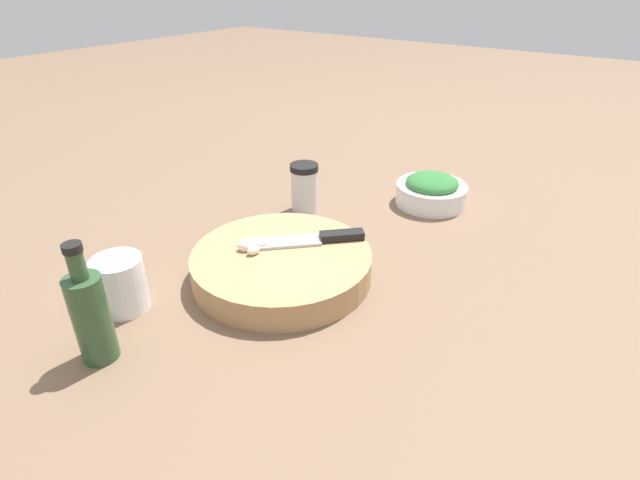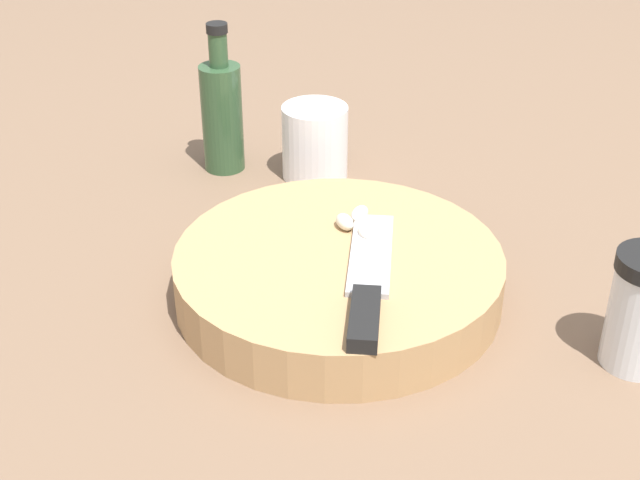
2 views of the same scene
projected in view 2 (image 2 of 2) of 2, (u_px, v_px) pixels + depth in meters
name	position (u px, v px, depth m)	size (l,w,h in m)	color
ground_plane	(352.00, 347.00, 0.71)	(5.00, 5.00, 0.00)	brown
cutting_board	(338.00, 275.00, 0.76)	(0.28, 0.28, 0.04)	tan
chef_knife	(368.00, 283.00, 0.70)	(0.16, 0.16, 0.01)	black
garlic_cloves	(358.00, 223.00, 0.78)	(0.05, 0.04, 0.01)	silver
coffee_mug	(316.00, 141.00, 0.95)	(0.07, 0.10, 0.08)	white
oil_bottle	(222.00, 113.00, 0.96)	(0.04, 0.04, 0.16)	#2D4C2D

